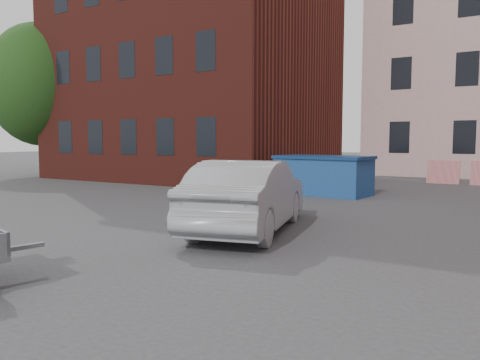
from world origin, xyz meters
The scene contains 6 objects.
ground centered at (0.00, 0.00, 0.00)m, with size 120.00×120.00×0.00m, color #38383A.
building_brick centered at (-9.00, 13.00, 7.00)m, with size 12.00×10.00×14.00m, color #591E16.
far_building centered at (-20.00, 22.00, 4.00)m, with size 6.00×6.00×8.00m, color maroon.
tree centered at (-16.00, 9.00, 5.17)m, with size 5.28×5.28×8.30m.
dumpster centered at (-0.52, 8.59, 0.67)m, with size 3.37×2.01×1.34m.
silver_car centered at (0.46, 1.68, 0.74)m, with size 1.57×4.49×1.48m, color #999BA0.
Camera 1 is at (5.21, -6.67, 1.90)m, focal length 35.00 mm.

